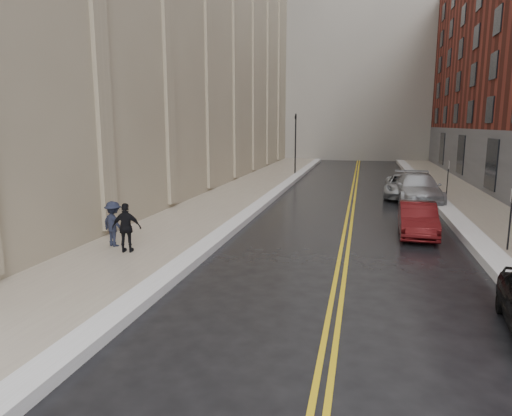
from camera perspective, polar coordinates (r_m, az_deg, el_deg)
The scene contains 16 objects.
ground at distance 10.01m, azimuth -5.84°, elevation -15.33°, with size 160.00×160.00×0.00m, color black.
sidewalk_left at distance 25.98m, azimuth -3.79°, elevation 0.97°, with size 4.00×64.00×0.15m, color gray.
sidewalk_right at distance 25.59m, azimuth 26.53°, elevation -0.27°, with size 3.00×64.00×0.15m, color gray.
lane_stripe_a at distance 24.89m, azimuth 11.55°, elevation 0.19°, with size 0.12×64.00×0.01m, color gold.
lane_stripe_b at distance 24.89m, azimuth 12.10°, elevation 0.17°, with size 0.12×64.00×0.01m, color gold.
snow_ridge_left at distance 25.40m, azimuth 1.18°, elevation 0.90°, with size 0.70×60.80×0.26m, color white.
snow_ridge_right at distance 25.21m, azimuth 22.46°, elevation 0.07°, with size 0.85×60.80×0.30m, color white.
tower_far_right at distance 77.35m, azimuth 22.87°, elevation 22.87°, with size 22.00×18.00×44.00m, color slate.
traffic_signal at distance 38.93m, azimuth 4.96°, elevation 8.56°, with size 0.18×0.15×5.20m.
parking_sign_near at distance 17.47m, azimuth 29.24°, elevation -0.74°, with size 0.06×0.35×2.23m.
parking_sign_far at distance 29.08m, azimuth 22.86°, elevation 3.73°, with size 0.06×0.35×2.23m.
car_maroon at distance 19.06m, azimuth 19.55°, elevation -1.34°, with size 1.37×3.93×1.30m, color #480C0E.
car_silver_near at distance 26.90m, azimuth 19.54°, elevation 2.31°, with size 2.29×5.64×1.64m, color #A8AAB0.
car_silver_far at distance 28.77m, azimuth 18.04°, elevation 2.64°, with size 2.29×4.97×1.38m, color #9C9FA4.
pedestrian_b at distance 16.56m, azimuth -17.37°, elevation -1.90°, with size 1.02×0.59×1.58m, color #1A1E2F.
pedestrian_c at distance 15.64m, azimuth -15.88°, elevation -2.39°, with size 0.97×0.40×1.65m, color black.
Camera 1 is at (3.00, -8.50, 4.34)m, focal length 32.00 mm.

